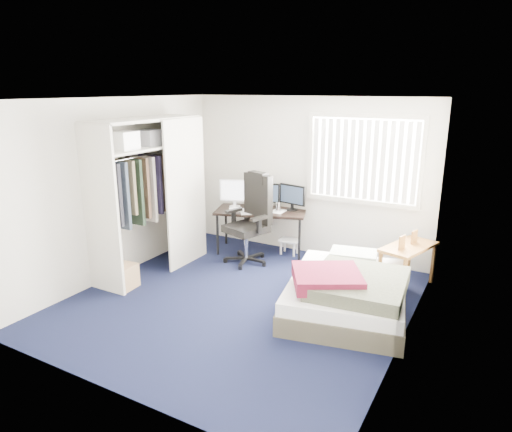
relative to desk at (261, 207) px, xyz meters
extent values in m
plane|color=black|center=(0.64, -1.76, -0.75)|extent=(4.20, 4.20, 0.00)
plane|color=silver|center=(0.64, 0.34, 0.50)|extent=(4.00, 0.00, 4.00)
plane|color=silver|center=(0.64, -3.86, 0.50)|extent=(4.00, 0.00, 4.00)
plane|color=silver|center=(-1.36, -1.76, 0.50)|extent=(0.00, 4.20, 4.20)
plane|color=silver|center=(2.64, -1.76, 0.50)|extent=(0.00, 4.20, 4.20)
plane|color=white|center=(0.64, -1.76, 1.75)|extent=(4.20, 4.20, 0.00)
cube|color=white|center=(1.54, 0.32, 0.85)|extent=(1.60, 0.02, 1.20)
cube|color=beige|center=(1.54, 0.29, 1.48)|extent=(1.72, 0.06, 0.06)
cube|color=beige|center=(1.54, 0.29, 0.22)|extent=(1.72, 0.06, 0.06)
cube|color=white|center=(1.54, 0.26, 0.85)|extent=(1.60, 0.04, 1.16)
cube|color=beige|center=(-1.06, -2.36, 0.35)|extent=(0.60, 0.04, 2.20)
cube|color=beige|center=(-1.06, -0.56, 0.35)|extent=(0.60, 0.04, 2.20)
cube|color=beige|center=(-1.06, -1.46, 1.45)|extent=(0.60, 1.80, 0.04)
cube|color=beige|center=(-1.06, -1.46, 1.07)|extent=(0.56, 1.74, 0.03)
cylinder|color=silver|center=(-1.06, -1.46, 0.95)|extent=(0.03, 1.72, 0.03)
cube|color=#26262B|center=(-1.06, -1.56, 0.50)|extent=(0.38, 1.10, 0.90)
cube|color=beige|center=(-0.74, -1.01, 0.35)|extent=(0.03, 0.90, 2.20)
cube|color=white|center=(-1.06, -1.91, 1.21)|extent=(0.38, 0.30, 0.24)
cube|color=gray|center=(-1.06, -1.41, 1.20)|extent=(0.34, 0.28, 0.22)
cube|color=black|center=(0.00, -0.03, -0.06)|extent=(1.58, 1.09, 0.04)
cylinder|color=black|center=(-0.53, -0.49, -0.41)|extent=(0.04, 0.04, 0.67)
cylinder|color=black|center=(-0.71, 0.03, -0.41)|extent=(0.04, 0.04, 0.67)
cylinder|color=black|center=(0.72, -0.08, -0.41)|extent=(0.04, 0.04, 0.67)
cylinder|color=black|center=(0.54, 0.44, -0.41)|extent=(0.04, 0.04, 0.67)
cube|color=white|center=(-0.47, -0.06, 0.24)|extent=(0.48, 0.19, 0.36)
cube|color=white|center=(-0.47, -0.06, 0.24)|extent=(0.43, 0.15, 0.31)
cube|color=black|center=(0.01, 0.10, 0.22)|extent=(0.47, 0.18, 0.32)
cube|color=#1E2838|center=(0.01, 0.10, 0.22)|extent=(0.41, 0.14, 0.27)
cube|color=black|center=(0.45, 0.20, 0.22)|extent=(0.47, 0.18, 0.32)
cube|color=#1E2838|center=(0.45, 0.20, 0.22)|extent=(0.41, 0.14, 0.27)
cube|color=white|center=(-0.10, -0.16, -0.03)|extent=(0.42, 0.26, 0.02)
cube|color=black|center=(0.17, -0.07, -0.02)|extent=(0.09, 0.11, 0.02)
cylinder|color=silver|center=(0.29, 0.02, 0.04)|extent=(0.08, 0.08, 0.16)
cube|color=white|center=(0.00, -0.03, -0.03)|extent=(0.37, 0.36, 0.00)
cube|color=black|center=(0.03, -0.56, -0.68)|extent=(0.83, 0.83, 0.13)
cylinder|color=silver|center=(0.03, -0.56, -0.45)|extent=(0.07, 0.07, 0.43)
cube|color=black|center=(0.03, -0.56, -0.20)|extent=(0.69, 0.69, 0.11)
cube|color=black|center=(0.11, -0.32, 0.23)|extent=(0.55, 0.28, 0.76)
cube|color=black|center=(0.11, -0.32, 0.56)|extent=(0.35, 0.23, 0.17)
cube|color=black|center=(-0.24, -0.46, 0.02)|extent=(0.17, 0.31, 0.04)
cube|color=black|center=(0.31, -0.65, 0.02)|extent=(0.17, 0.31, 0.04)
cube|color=white|center=(0.47, 0.09, -0.51)|extent=(0.32, 0.26, 0.03)
cylinder|color=white|center=(0.36, 0.01, -0.63)|extent=(0.04, 0.04, 0.22)
cylinder|color=white|center=(0.35, 0.17, -0.63)|extent=(0.04, 0.04, 0.22)
cylinder|color=white|center=(0.58, 0.02, -0.63)|extent=(0.04, 0.04, 0.22)
cylinder|color=white|center=(0.57, 0.18, -0.63)|extent=(0.04, 0.04, 0.22)
cube|color=brown|center=(2.39, -0.30, -0.17)|extent=(0.67, 0.96, 0.04)
cube|color=brown|center=(2.11, -0.62, -0.47)|extent=(0.05, 0.05, 0.56)
cube|color=brown|center=(2.34, 0.13, -0.47)|extent=(0.05, 0.05, 0.56)
cube|color=brown|center=(2.45, -0.72, -0.47)|extent=(0.05, 0.05, 0.56)
cube|color=brown|center=(2.68, 0.03, -0.47)|extent=(0.05, 0.05, 0.56)
cube|color=brown|center=(2.34, -0.48, -0.06)|extent=(0.06, 0.14, 0.18)
cube|color=brown|center=(2.43, -0.17, -0.06)|extent=(0.06, 0.14, 0.18)
cube|color=#454032|center=(1.89, -1.31, -0.63)|extent=(1.70, 2.05, 0.24)
cube|color=white|center=(1.89, -1.31, -0.44)|extent=(1.65, 2.00, 0.16)
cube|color=#B7BEAF|center=(1.77, -0.70, -0.29)|extent=(0.67, 0.51, 0.14)
cube|color=#343629|center=(2.09, -1.53, -0.29)|extent=(1.12, 1.22, 0.18)
cube|color=#570E24|center=(1.77, -1.70, -0.22)|extent=(1.00, 0.98, 0.16)
cube|color=#A07B50|center=(-1.01, -2.19, -0.58)|extent=(0.46, 0.36, 0.33)
camera|label=1|loc=(3.40, -6.29, 1.88)|focal=32.00mm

